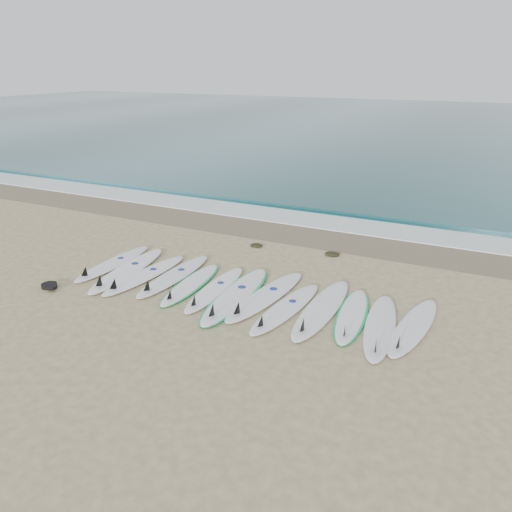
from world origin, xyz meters
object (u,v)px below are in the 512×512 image
at_px(surfboard_12, 413,327).
at_px(leash_coil, 50,286).
at_px(surfboard_6, 235,295).
at_px(surfboard_0, 112,264).

xyz_separation_m(surfboard_12, leash_coil, (-7.17, -1.50, -0.01)).
bearing_deg(surfboard_6, leash_coil, -164.62).
distance_m(surfboard_0, surfboard_6, 3.40).
height_order(surfboard_0, surfboard_12, surfboard_0).
distance_m(surfboard_0, leash_coil, 1.56).
height_order(surfboard_0, surfboard_6, surfboard_6).
distance_m(surfboard_6, surfboard_12, 3.45).
relative_size(surfboard_6, leash_coil, 6.43).
relative_size(surfboard_0, leash_coil, 5.50).
bearing_deg(surfboard_12, leash_coil, -161.49).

